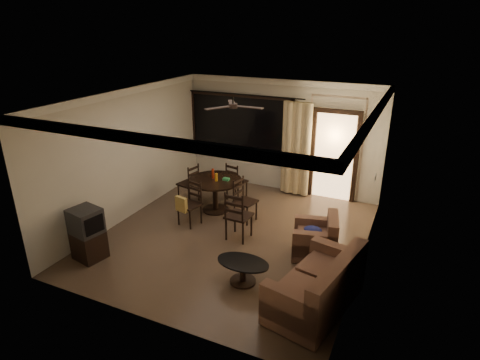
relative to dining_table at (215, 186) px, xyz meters
The scene contains 12 objects.
ground 1.40m from the dining_table, 45.23° to the right, with size 5.50×5.50×0.00m, color #7F6651.
room_shell 2.12m from the dining_table, 30.61° to the left, with size 5.50×6.70×5.50m.
dining_table is the anchor object (origin of this frame).
dining_chair_west 0.90m from the dining_table, 167.71° to the left, with size 0.50×0.50×0.95m.
dining_chair_east 0.89m from the dining_table, 12.44° to the right, with size 0.50×0.50×0.95m.
dining_chair_south 0.91m from the dining_table, 102.47° to the right, with size 0.50×0.54×0.95m.
dining_chair_north 0.85m from the dining_table, 77.74° to the left, with size 0.50×0.50×0.95m.
tv_cabinet 2.97m from the dining_table, 112.99° to the right, with size 0.60×0.55×0.98m.
sofa 3.83m from the dining_table, 38.32° to the right, with size 1.23×1.84×0.90m.
armchair 2.77m from the dining_table, 19.28° to the right, with size 0.95×0.95×0.79m.
coffee_table 2.83m from the dining_table, 52.89° to the right, with size 0.90×0.54×0.39m.
side_chair 1.42m from the dining_table, 43.00° to the right, with size 0.48×0.48×1.05m.
Camera 1 is at (3.11, -6.47, 4.05)m, focal length 30.00 mm.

